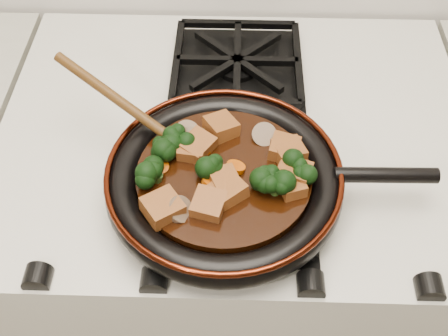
{
  "coord_description": "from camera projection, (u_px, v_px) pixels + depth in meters",
  "views": [
    {
      "loc": [
        -0.0,
        1.06,
        1.55
      ],
      "look_at": [
        -0.01,
        1.55,
        0.97
      ],
      "focal_mm": 45.0,
      "sensor_mm": 36.0,
      "label": 1
    }
  ],
  "objects": [
    {
      "name": "stove",
      "position": [
        233.0,
        269.0,
        1.24
      ],
      "size": [
        0.76,
        0.6,
        0.9
      ],
      "primitive_type": "cube",
      "color": "beige",
      "rests_on": "ground"
    },
    {
      "name": "burner_grate_front",
      "position": [
        234.0,
        192.0,
        0.8
      ],
      "size": [
        0.23,
        0.23,
        0.03
      ],
      "primitive_type": null,
      "color": "black",
      "rests_on": "stove"
    },
    {
      "name": "burner_grate_back",
      "position": [
        237.0,
        64.0,
        0.98
      ],
      "size": [
        0.23,
        0.23,
        0.03
      ],
      "primitive_type": null,
      "color": "black",
      "rests_on": "stove"
    },
    {
      "name": "skillet",
      "position": [
        226.0,
        180.0,
        0.77
      ],
      "size": [
        0.45,
        0.33,
        0.05
      ],
      "rotation": [
        0.0,
        0.0,
        0.02
      ],
      "color": "black",
      "rests_on": "burner_grate_front"
    },
    {
      "name": "braising_sauce",
      "position": [
        224.0,
        178.0,
        0.77
      ],
      "size": [
        0.24,
        0.24,
        0.02
      ],
      "primitive_type": "cylinder",
      "color": "black",
      "rests_on": "skillet"
    },
    {
      "name": "tofu_cube_0",
      "position": [
        224.0,
        182.0,
        0.74
      ],
      "size": [
        0.05,
        0.05,
        0.03
      ],
      "primitive_type": "cube",
      "rotation": [
        0.08,
        -0.03,
        1.97
      ],
      "color": "brown",
      "rests_on": "braising_sauce"
    },
    {
      "name": "tofu_cube_1",
      "position": [
        294.0,
        173.0,
        0.75
      ],
      "size": [
        0.06,
        0.05,
        0.03
      ],
      "primitive_type": "cube",
      "rotation": [
        0.11,
        -0.03,
        2.78
      ],
      "color": "brown",
      "rests_on": "braising_sauce"
    },
    {
      "name": "tofu_cube_2",
      "position": [
        228.0,
        191.0,
        0.73
      ],
      "size": [
        0.06,
        0.06,
        0.03
      ],
      "primitive_type": "cube",
      "rotation": [
        -0.07,
        -0.09,
        0.66
      ],
      "color": "brown",
      "rests_on": "braising_sauce"
    },
    {
      "name": "tofu_cube_3",
      "position": [
        284.0,
        149.0,
        0.78
      ],
      "size": [
        0.05,
        0.05,
        0.03
      ],
      "primitive_type": "cube",
      "rotation": [
        0.03,
        -0.09,
        2.91
      ],
      "color": "brown",
      "rests_on": "braising_sauce"
    },
    {
      "name": "tofu_cube_4",
      "position": [
        197.0,
        146.0,
        0.78
      ],
      "size": [
        0.06,
        0.06,
        0.03
      ],
      "primitive_type": "cube",
      "rotation": [
        0.08,
        -0.04,
        0.96
      ],
      "color": "brown",
      "rests_on": "braising_sauce"
    },
    {
      "name": "tofu_cube_5",
      "position": [
        292.0,
        186.0,
        0.74
      ],
      "size": [
        0.04,
        0.05,
        0.02
      ],
      "primitive_type": "cube",
      "rotation": [
        0.02,
        0.08,
        1.9
      ],
      "color": "brown",
      "rests_on": "braising_sauce"
    },
    {
      "name": "tofu_cube_6",
      "position": [
        221.0,
        127.0,
        0.81
      ],
      "size": [
        0.06,
        0.06,
        0.03
      ],
      "primitive_type": "cube",
      "rotation": [
        0.09,
        0.1,
        2.12
      ],
      "color": "brown",
      "rests_on": "braising_sauce"
    },
    {
      "name": "tofu_cube_7",
      "position": [
        163.0,
        208.0,
        0.71
      ],
      "size": [
        0.06,
        0.06,
        0.03
      ],
      "primitive_type": "cube",
      "rotation": [
        0.06,
        -0.03,
        2.19
      ],
      "color": "brown",
      "rests_on": "braising_sauce"
    },
    {
      "name": "tofu_cube_8",
      "position": [
        193.0,
        149.0,
        0.78
      ],
      "size": [
        0.04,
        0.05,
        0.02
      ],
      "primitive_type": "cube",
      "rotation": [
        -0.04,
        -0.02,
        1.41
      ],
      "color": "brown",
      "rests_on": "braising_sauce"
    },
    {
      "name": "tofu_cube_9",
      "position": [
        209.0,
        205.0,
        0.72
      ],
      "size": [
        0.05,
        0.05,
        0.03
      ],
      "primitive_type": "cube",
      "rotation": [
        0.01,
        -0.07,
        1.31
      ],
      "color": "brown",
      "rests_on": "braising_sauce"
    },
    {
      "name": "tofu_cube_10",
      "position": [
        289.0,
        152.0,
        0.78
      ],
      "size": [
        0.05,
        0.05,
        0.03
      ],
      "primitive_type": "cube",
      "rotation": [
        -0.12,
        0.06,
        0.32
      ],
      "color": "brown",
      "rests_on": "braising_sauce"
    },
    {
      "name": "broccoli_floret_0",
      "position": [
        163.0,
        150.0,
        0.78
      ],
      "size": [
        0.08,
        0.08,
        0.06
      ],
      "primitive_type": null,
      "rotation": [
        0.17,
        -0.01,
        2.89
      ],
      "color": "black",
      "rests_on": "braising_sauce"
    },
    {
      "name": "broccoli_floret_1",
      "position": [
        157.0,
        176.0,
        0.74
      ],
      "size": [
        0.08,
        0.07,
        0.07
      ],
      "primitive_type": null,
      "rotation": [
        0.01,
        -0.23,
        2.88
      ],
      "color": "black",
      "rests_on": "braising_sauce"
    },
    {
      "name": "broccoli_floret_2",
      "position": [
        275.0,
        188.0,
        0.73
      ],
      "size": [
        0.09,
        0.09,
        0.06
      ],
      "primitive_type": null,
      "rotation": [
        0.02,
        0.06,
        2.4
      ],
      "color": "black",
      "rests_on": "braising_sauce"
    },
    {
      "name": "broccoli_floret_3",
      "position": [
        297.0,
        171.0,
        0.75
      ],
      "size": [
        0.09,
        0.08,
        0.07
      ],
      "primitive_type": null,
      "rotation": [
        -0.1,
        -0.16,
        0.85
      ],
      "color": "black",
      "rests_on": "braising_sauce"
    },
    {
      "name": "broccoli_floret_4",
      "position": [
        266.0,
        183.0,
        0.74
      ],
      "size": [
        0.06,
        0.06,
        0.07
      ],
      "primitive_type": null,
      "rotation": [
        0.09,
        -0.1,
        3.14
      ],
      "color": "black",
      "rests_on": "braising_sauce"
    },
    {
      "name": "broccoli_floret_5",
      "position": [
        215.0,
        172.0,
        0.75
      ],
      "size": [
        0.08,
        0.08,
        0.07
      ],
      "primitive_type": null,
      "rotation": [
        -0.03,
        -0.23,
        0.3
      ],
      "color": "black",
      "rests_on": "braising_sauce"
    },
    {
      "name": "broccoli_floret_6",
      "position": [
        181.0,
        138.0,
        0.79
      ],
      "size": [
        0.09,
        0.08,
        0.06
      ],
      "primitive_type": null,
      "rotation": [
        -0.07,
        -0.14,
        0.93
      ],
      "color": "black",
      "rests_on": "braising_sauce"
    },
    {
      "name": "carrot_coin_0",
      "position": [
        236.0,
        167.0,
        0.76
      ],
      "size": [
        0.03,
        0.03,
        0.02
      ],
      "primitive_type": "cylinder",
      "rotation": [
        -0.27,
        0.24,
        0.0
      ],
      "color": "#B74805",
      "rests_on": "braising_sauce"
    },
    {
      "name": "carrot_coin_1",
      "position": [
        201.0,
        148.0,
        0.78
      ],
      "size": [
        0.03,
        0.03,
        0.01
      ],
      "primitive_type": "cylinder",
      "rotation": [
        -0.13,
        -0.02,
        0.0
      ],
      "color": "#B74805",
      "rests_on": "braising_sauce"
    },
    {
      "name": "carrot_coin_2",
      "position": [
        213.0,
        182.0,
        0.75
      ],
      "size": [
        0.03,
        0.03,
        0.02
      ],
      "primitive_type": "cylinder",
      "rotation": [
        -0.2,
        0.3,
        0.0
      ],
      "color": "#B74805",
      "rests_on": "braising_sauce"
    },
    {
      "name": "carrot_coin_3",
      "position": [
        158.0,
        166.0,
        0.76
      ],
      "size": [
        0.03,
        0.03,
        0.02
      ],
      "primitive_type": "cylinder",
      "rotation": [
        0.13,
        0.3,
        0.0
      ],
      "color": "#B74805",
      "rests_on": "braising_sauce"
    },
    {
      "name": "mushroom_slice_0",
      "position": [
        180.0,
        210.0,
        0.71
      ],
      "size": [
        0.04,
        0.04,
        0.03
      ],
      "primitive_type": "cylinder",
      "rotation": [
        0.75,
        0.0,
        1.2
      ],
      "color": "brown",
      "rests_on": "braising_sauce"
    },
    {
      "name": "mushroom_slice_1",
      "position": [
        187.0,
        133.0,
        0.8
      ],
      "size": [
        0.05,
        0.05,
        0.02
      ],
      "primitive_type": "cylinder",
      "rotation": [
        0.45,
        0.0,
        0.76
      ],
      "color": "brown",
      "rests_on": "braising_sauce"
    },
    {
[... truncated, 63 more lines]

